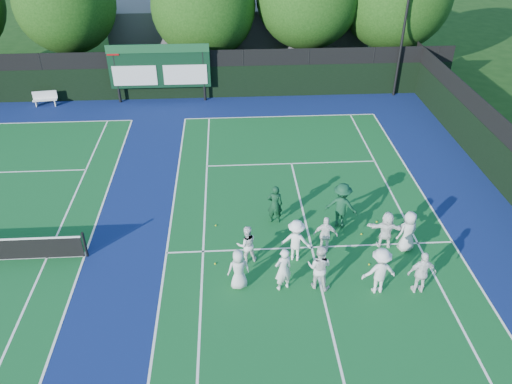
{
  "coord_description": "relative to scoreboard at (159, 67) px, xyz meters",
  "views": [
    {
      "loc": [
        -2.99,
        -13.57,
        12.14
      ],
      "look_at": [
        -2.0,
        3.0,
        1.3
      ],
      "focal_mm": 35.0,
      "sensor_mm": 36.0,
      "label": 1
    }
  ],
  "objects": [
    {
      "name": "ground",
      "position": [
        7.01,
        -15.59,
        -2.19
      ],
      "size": [
        120.0,
        120.0,
        0.0
      ],
      "primitive_type": "plane",
      "color": "#13330E",
      "rests_on": "ground"
    },
    {
      "name": "court_apron",
      "position": [
        1.01,
        -14.59,
        -2.19
      ],
      "size": [
        34.0,
        32.0,
        0.01
      ],
      "primitive_type": "cube",
      "color": "navy",
      "rests_on": "ground"
    },
    {
      "name": "near_court",
      "position": [
        7.01,
        -14.59,
        -2.18
      ],
      "size": [
        11.05,
        23.85,
        0.01
      ],
      "color": "#115724",
      "rests_on": "ground"
    },
    {
      "name": "back_fence",
      "position": [
        1.01,
        0.41,
        -0.83
      ],
      "size": [
        34.0,
        0.08,
        3.0
      ],
      "color": "black",
      "rests_on": "ground"
    },
    {
      "name": "scoreboard",
      "position": [
        0.0,
        0.0,
        0.0
      ],
      "size": [
        6.0,
        0.21,
        3.55
      ],
      "color": "black",
      "rests_on": "ground"
    },
    {
      "name": "clubhouse",
      "position": [
        5.01,
        8.41,
        -0.19
      ],
      "size": [
        18.0,
        6.0,
        4.0
      ],
      "primitive_type": "cube",
      "color": "#59595E",
      "rests_on": "ground"
    },
    {
      "name": "bench",
      "position": [
        -6.99,
        -0.22,
        -1.71
      ],
      "size": [
        1.44,
        0.56,
        0.89
      ],
      "color": "white",
      "rests_on": "ground"
    },
    {
      "name": "tree_b",
      "position": [
        -5.77,
        3.99,
        2.71
      ],
      "size": [
        6.24,
        6.24,
        8.19
      ],
      "color": "black",
      "rests_on": "ground"
    },
    {
      "name": "tree_c",
      "position": [
        2.8,
        3.99,
        2.39
      ],
      "size": [
        6.65,
        6.65,
        8.08
      ],
      "color": "black",
      "rests_on": "ground"
    },
    {
      "name": "tennis_ball_0",
      "position": [
        3.35,
        -15.33,
        -2.16
      ],
      "size": [
        0.07,
        0.07,
        0.07
      ],
      "primitive_type": "sphere",
      "color": "#B5C417",
      "rests_on": "ground"
    },
    {
      "name": "tennis_ball_1",
      "position": [
        9.91,
        -13.16,
        -2.16
      ],
      "size": [
        0.07,
        0.07,
        0.07
      ],
      "primitive_type": "sphere",
      "color": "#B5C417",
      "rests_on": "ground"
    },
    {
      "name": "tennis_ball_2",
      "position": [
        8.95,
        -15.71,
        -2.16
      ],
      "size": [
        0.07,
        0.07,
        0.07
      ],
      "primitive_type": "sphere",
      "color": "#B5C417",
      "rests_on": "ground"
    },
    {
      "name": "tennis_ball_3",
      "position": [
        3.36,
        -13.01,
        -2.16
      ],
      "size": [
        0.07,
        0.07,
        0.07
      ],
      "primitive_type": "sphere",
      "color": "#B5C417",
      "rests_on": "ground"
    },
    {
      "name": "tennis_ball_4",
      "position": [
        9.09,
        -13.93,
        -2.16
      ],
      "size": [
        0.07,
        0.07,
        0.07
      ],
      "primitive_type": "sphere",
      "color": "#B5C417",
      "rests_on": "ground"
    },
    {
      "name": "player_front_0",
      "position": [
        4.19,
        -16.5,
        -1.42
      ],
      "size": [
        0.83,
        0.61,
        1.55
      ],
      "primitive_type": "imported",
      "rotation": [
        0.0,
        0.0,
        3.3
      ],
      "color": "silver",
      "rests_on": "ground"
    },
    {
      "name": "player_front_1",
      "position": [
        5.68,
        -16.69,
        -1.34
      ],
      "size": [
        0.73,
        0.61,
        1.7
      ],
      "primitive_type": "imported",
      "rotation": [
        0.0,
        0.0,
        3.53
      ],
      "color": "white",
      "rests_on": "ground"
    },
    {
      "name": "player_front_2",
      "position": [
        6.9,
        -16.66,
        -1.32
      ],
      "size": [
        1.04,
        0.94,
        1.74
      ],
      "primitive_type": "imported",
      "rotation": [
        0.0,
        0.0,
        2.73
      ],
      "color": "silver",
      "rests_on": "ground"
    },
    {
      "name": "player_front_3",
      "position": [
        8.87,
        -17.0,
        -1.3
      ],
      "size": [
        1.2,
        0.75,
        1.78
      ],
      "primitive_type": "imported",
      "rotation": [
        0.0,
        0.0,
        3.22
      ],
      "color": "white",
      "rests_on": "ground"
    },
    {
      "name": "player_front_4",
      "position": [
        10.27,
        -17.11,
        -1.36
      ],
      "size": [
        0.98,
        0.43,
        1.66
      ],
      "primitive_type": "imported",
      "rotation": [
        0.0,
        0.0,
        3.16
      ],
      "color": "white",
      "rests_on": "ground"
    },
    {
      "name": "player_back_0",
      "position": [
        4.52,
        -15.17,
        -1.43
      ],
      "size": [
        0.83,
        0.7,
        1.51
      ],
      "primitive_type": "imported",
      "rotation": [
        0.0,
        0.0,
        3.32
      ],
      "color": "white",
      "rests_on": "ground"
    },
    {
      "name": "player_back_1",
      "position": [
        6.3,
        -15.18,
        -1.34
      ],
      "size": [
        1.22,
        0.89,
        1.69
      ],
      "primitive_type": "imported",
      "rotation": [
        0.0,
        0.0,
        2.88
      ],
      "color": "white",
      "rests_on": "ground"
    },
    {
      "name": "player_back_2",
      "position": [
        7.45,
        -14.8,
        -1.43
      ],
      "size": [
        0.95,
        0.53,
        1.53
      ],
      "primitive_type": "imported",
      "rotation": [
        0.0,
        0.0,
        2.96
      ],
      "color": "white",
      "rests_on": "ground"
    },
    {
      "name": "player_back_3",
      "position": [
        9.77,
        -14.64,
        -1.43
      ],
      "size": [
        1.48,
        0.71,
        1.53
      ],
      "primitive_type": "imported",
      "rotation": [
        0.0,
        0.0,
        2.95
      ],
      "color": "white",
      "rests_on": "ground"
    },
    {
      "name": "player_back_4",
      "position": [
        10.52,
        -14.87,
        -1.35
      ],
      "size": [
        0.95,
        0.79,
        1.67
      ],
      "primitive_type": "imported",
      "rotation": [
        0.0,
        0.0,
        3.51
      ],
      "color": "silver",
      "rests_on": "ground"
    },
    {
      "name": "coach_left",
      "position": [
        5.75,
        -12.84,
        -1.34
      ],
      "size": [
        0.65,
        0.45,
        1.7
      ],
      "primitive_type": "imported",
      "rotation": [
        0.0,
        0.0,
        3.06
      ],
      "color": "#0E351E",
      "rests_on": "ground"
    },
    {
      "name": "coach_right",
      "position": [
        8.34,
        -13.27,
        -1.21
      ],
      "size": [
        1.44,
        1.14,
        1.96
      ],
      "primitive_type": "imported",
      "rotation": [
        0.0,
        0.0,
        2.76
      ],
      "color": "#103D25",
      "rests_on": "ground"
    }
  ]
}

